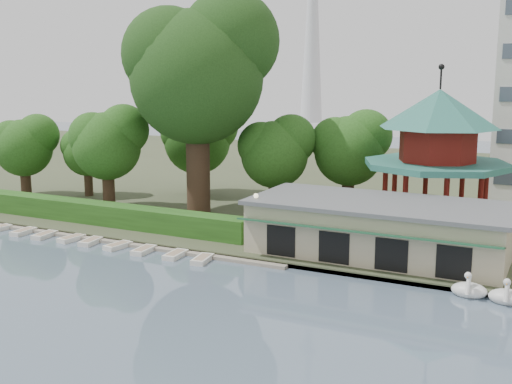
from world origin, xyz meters
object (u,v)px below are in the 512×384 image
Objects in this scene: big_tree at (199,65)px; dock at (99,238)px; pavilion at (437,145)px; boathouse at (379,228)px.

dock is at bearing -106.06° from big_tree.
dock is 2.52× the size of pavilion.
dock is 18.03m from big_tree.
big_tree reaches higher than dock.
boathouse reaches higher than dock.
dock is at bearing -167.76° from boathouse.
boathouse is 1.38× the size of pavilion.
dock is 1.83× the size of boathouse.
big_tree reaches higher than pavilion.
pavilion is at bearing 10.34° from big_tree.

